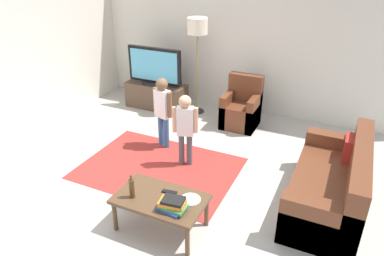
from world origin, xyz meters
TOP-DOWN VIEW (x-y plane):
  - ground at (0.00, 0.00)m, footprint 7.80×7.80m
  - wall_back at (0.00, 3.00)m, footprint 6.00×0.12m
  - area_rug at (-0.43, 0.39)m, footprint 2.20×1.60m
  - tv_stand at (-1.57, 2.30)m, footprint 1.20×0.44m
  - tv at (-1.57, 2.28)m, footprint 1.10×0.28m
  - couch at (1.92, 0.54)m, footprint 0.80×1.80m
  - armchair at (0.19, 2.26)m, footprint 0.60×0.60m
  - floor_lamp at (-0.76, 2.45)m, footprint 0.36×0.36m
  - child_near_tv at (-0.69, 1.00)m, footprint 0.37×0.20m
  - child_center at (-0.13, 0.66)m, footprint 0.35×0.20m
  - coffee_table at (0.21, -0.67)m, footprint 1.00×0.60m
  - book_stack at (0.43, -0.79)m, footprint 0.31×0.25m
  - bottle at (-0.07, -0.79)m, footprint 0.06×0.06m
  - tv_remote at (0.26, -0.55)m, footprint 0.18×0.07m
  - plate at (0.53, -0.57)m, footprint 0.22×0.22m

SIDE VIEW (x-z plane):
  - ground at x=0.00m, z-range 0.00..0.00m
  - area_rug at x=-0.43m, z-range 0.00..0.01m
  - tv_stand at x=-1.57m, z-range -0.01..0.49m
  - couch at x=1.92m, z-range -0.14..0.72m
  - armchair at x=0.19m, z-range -0.15..0.75m
  - coffee_table at x=0.21m, z-range 0.16..0.58m
  - plate at x=0.53m, z-range 0.42..0.44m
  - tv_remote at x=0.26m, z-range 0.42..0.44m
  - book_stack at x=0.43m, z-range 0.41..0.56m
  - bottle at x=-0.07m, z-range 0.40..0.68m
  - child_center at x=-0.13m, z-range 0.11..1.20m
  - child_near_tv at x=-0.69m, z-range 0.12..1.26m
  - tv at x=-1.57m, z-range 0.49..1.20m
  - wall_back at x=0.00m, z-range 0.00..2.70m
  - floor_lamp at x=-0.76m, z-range 0.65..2.43m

